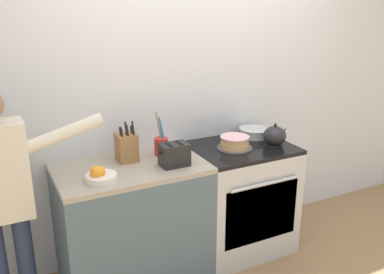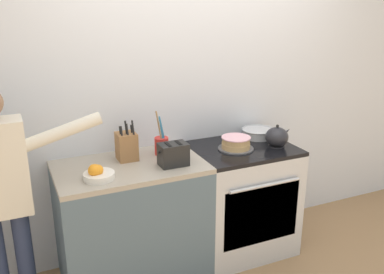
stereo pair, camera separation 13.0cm
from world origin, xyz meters
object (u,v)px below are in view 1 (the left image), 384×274
(mixing_bowl, at_px, (255,132))
(toaster, at_px, (174,155))
(tea_kettle, at_px, (275,136))
(knife_block, at_px, (127,147))
(stove_range, at_px, (239,198))
(layer_cake, at_px, (235,143))
(utensil_crock, at_px, (161,145))
(person_baker, at_px, (3,191))
(fruit_bowl, at_px, (100,176))

(mixing_bowl, relative_size, toaster, 1.26)
(tea_kettle, relative_size, knife_block, 0.74)
(stove_range, height_order, layer_cake, layer_cake)
(stove_range, bearing_deg, utensil_crock, 170.01)
(knife_block, bearing_deg, stove_range, -7.18)
(toaster, bearing_deg, person_baker, 176.09)
(knife_block, xyz_separation_m, person_baker, (-0.83, -0.16, -0.09))
(tea_kettle, bearing_deg, toaster, -178.00)
(mixing_bowl, xyz_separation_m, utensil_crock, (-0.86, -0.05, 0.04))
(knife_block, relative_size, fruit_bowl, 1.48)
(utensil_crock, distance_m, person_baker, 1.10)
(layer_cake, bearing_deg, tea_kettle, -12.40)
(stove_range, bearing_deg, mixing_bowl, 33.86)
(utensil_crock, relative_size, fruit_bowl, 1.67)
(tea_kettle, height_order, utensil_crock, utensil_crock)
(knife_block, relative_size, toaster, 1.40)
(fruit_bowl, bearing_deg, tea_kettle, 2.31)
(tea_kettle, xyz_separation_m, mixing_bowl, (-0.02, 0.25, -0.04))
(knife_block, distance_m, person_baker, 0.85)
(stove_range, relative_size, tea_kettle, 4.07)
(layer_cake, height_order, mixing_bowl, layer_cake)
(stove_range, height_order, person_baker, person_baker)
(tea_kettle, relative_size, person_baker, 0.14)
(tea_kettle, height_order, knife_block, knife_block)
(stove_range, xyz_separation_m, layer_cake, (-0.08, -0.02, 0.49))
(utensil_crock, height_order, fruit_bowl, utensil_crock)
(fruit_bowl, relative_size, person_baker, 0.13)
(toaster, bearing_deg, stove_range, 11.02)
(knife_block, xyz_separation_m, fruit_bowl, (-0.27, -0.26, -0.06))
(fruit_bowl, bearing_deg, knife_block, 44.39)
(tea_kettle, distance_m, mixing_bowl, 0.25)
(person_baker, bearing_deg, fruit_bowl, -8.18)
(layer_cake, height_order, utensil_crock, utensil_crock)
(utensil_crock, xyz_separation_m, person_baker, (-1.09, -0.16, -0.07))
(fruit_bowl, bearing_deg, utensil_crock, 26.11)
(tea_kettle, xyz_separation_m, utensil_crock, (-0.87, 0.20, -0.00))
(knife_block, distance_m, toaster, 0.35)
(knife_block, bearing_deg, person_baker, -169.11)
(tea_kettle, bearing_deg, stove_range, 159.69)
(tea_kettle, bearing_deg, layer_cake, 167.60)
(stove_range, xyz_separation_m, tea_kettle, (0.25, -0.09, 0.52))
(stove_range, distance_m, tea_kettle, 0.58)
(layer_cake, distance_m, knife_block, 0.82)
(tea_kettle, distance_m, knife_block, 1.15)
(stove_range, distance_m, mixing_bowl, 0.55)
(knife_block, bearing_deg, toaster, -41.86)
(knife_block, distance_m, utensil_crock, 0.26)
(stove_range, relative_size, layer_cake, 3.27)
(layer_cake, relative_size, utensil_crock, 0.82)
(fruit_bowl, xyz_separation_m, person_baker, (-0.56, 0.10, -0.03))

